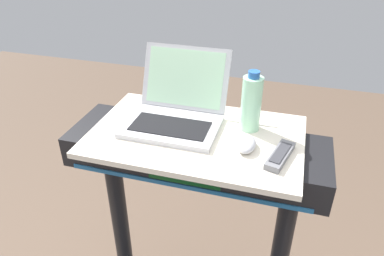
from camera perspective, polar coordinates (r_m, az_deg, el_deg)
desk_board at (r=1.24m, az=0.65°, el=-1.24°), size 0.71×0.45×0.02m
laptop at (r=1.28m, az=-2.47°, el=2.92°), size 0.32×0.32×0.23m
computer_mouse at (r=1.16m, az=8.53°, el=-2.52°), size 0.06×0.10×0.03m
water_bottle at (r=1.23m, az=9.29°, el=3.90°), size 0.07×0.07×0.21m
tv_remote at (r=1.14m, az=13.66°, el=-4.19°), size 0.08×0.17×0.02m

